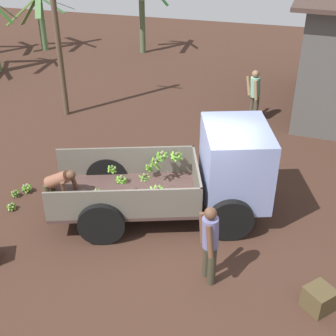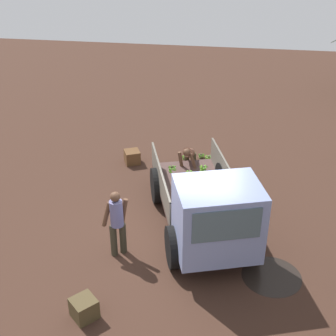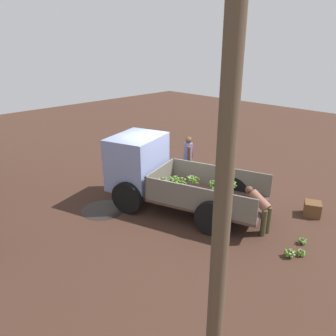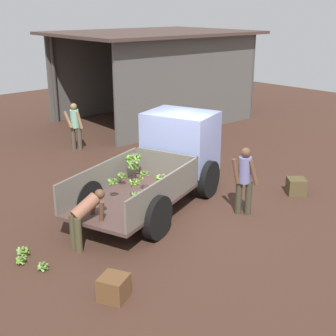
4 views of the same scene
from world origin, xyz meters
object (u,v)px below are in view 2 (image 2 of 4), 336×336
object	(u,v)px
person_worker_loading	(189,157)
banana_bunch_on_ground_1	(185,157)
cargo_truck	(211,212)
wooden_crate_0	(132,157)
wooden_crate_1	(84,308)
banana_bunch_on_ground_0	(201,155)
person_foreground_visitor	(117,220)
banana_bunch_on_ground_2	(209,158)

from	to	relation	value
person_worker_loading	banana_bunch_on_ground_1	xyz separation A→B (m)	(-1.15, -0.23, -0.62)
cargo_truck	wooden_crate_0	world-z (taller)	cargo_truck
cargo_truck	wooden_crate_1	distance (m)	3.45
person_worker_loading	banana_bunch_on_ground_1	bearing A→B (deg)	-164.84
cargo_truck	wooden_crate_0	xyz separation A→B (m)	(-3.97, -2.73, -0.89)
banana_bunch_on_ground_0	cargo_truck	bearing A→B (deg)	7.26
cargo_truck	wooden_crate_0	distance (m)	4.90
cargo_truck	person_foreground_visitor	xyz separation A→B (m)	(0.39, -2.10, -0.17)
cargo_truck	banana_bunch_on_ground_2	world-z (taller)	cargo_truck
banana_bunch_on_ground_1	banana_bunch_on_ground_2	bearing A→B (deg)	91.81
person_worker_loading	wooden_crate_0	size ratio (longest dim) A/B	2.61
person_worker_loading	wooden_crate_1	distance (m)	5.87
banana_bunch_on_ground_0	wooden_crate_0	world-z (taller)	wooden_crate_0
person_foreground_visitor	person_worker_loading	bearing A→B (deg)	-52.15
cargo_truck	banana_bunch_on_ground_1	xyz separation A→B (m)	(-4.41, -1.09, -1.00)
banana_bunch_on_ground_0	wooden_crate_0	xyz separation A→B (m)	(0.64, -2.14, 0.11)
person_worker_loading	banana_bunch_on_ground_0	xyz separation A→B (m)	(-1.34, 0.27, -0.62)
person_worker_loading	cargo_truck	bearing A→B (deg)	18.65
person_foreground_visitor	banana_bunch_on_ground_0	world-z (taller)	person_foreground_visitor
person_worker_loading	banana_bunch_on_ground_2	world-z (taller)	person_worker_loading
banana_bunch_on_ground_2	person_worker_loading	bearing A→B (deg)	-23.76
person_foreground_visitor	banana_bunch_on_ground_0	xyz separation A→B (m)	(-4.99, 1.51, -0.83)
cargo_truck	banana_bunch_on_ground_0	bearing A→B (deg)	169.57
cargo_truck	person_foreground_visitor	bearing A→B (deg)	-97.19
person_foreground_visitor	wooden_crate_1	distance (m)	2.15
wooden_crate_0	person_foreground_visitor	bearing A→B (deg)	8.20
wooden_crate_0	wooden_crate_1	world-z (taller)	wooden_crate_1
person_foreground_visitor	wooden_crate_0	size ratio (longest dim) A/B	3.68
cargo_truck	person_foreground_visitor	size ratio (longest dim) A/B	2.99
person_foreground_visitor	wooden_crate_0	xyz separation A→B (m)	(-4.36, -0.63, -0.72)
wooden_crate_1	wooden_crate_0	bearing A→B (deg)	-176.15
banana_bunch_on_ground_0	wooden_crate_1	bearing A→B (deg)	-13.72
cargo_truck	banana_bunch_on_ground_0	distance (m)	4.75
person_foreground_visitor	banana_bunch_on_ground_2	size ratio (longest dim) A/B	6.02
cargo_truck	banana_bunch_on_ground_1	world-z (taller)	cargo_truck
banana_bunch_on_ground_1	banana_bunch_on_ground_2	size ratio (longest dim) A/B	0.85
banana_bunch_on_ground_2	wooden_crate_1	bearing A→B (deg)	-15.97
banana_bunch_on_ground_2	wooden_crate_0	xyz separation A→B (m)	(0.46, -2.39, 0.09)
banana_bunch_on_ground_0	person_foreground_visitor	bearing A→B (deg)	-16.87
person_worker_loading	banana_bunch_on_ground_0	bearing A→B (deg)	172.52
person_worker_loading	wooden_crate_0	world-z (taller)	person_worker_loading
banana_bunch_on_ground_0	banana_bunch_on_ground_1	bearing A→B (deg)	-68.63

